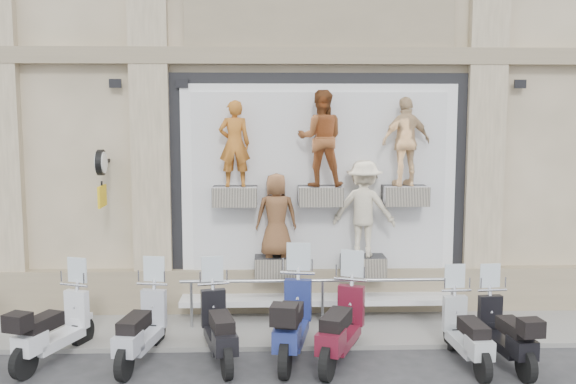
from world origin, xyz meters
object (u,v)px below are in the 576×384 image
(guard_rail, at_px, (322,305))
(scooter_f, at_px, (341,311))
(scooter_g, at_px, (467,319))
(scooter_h, at_px, (506,319))
(scooter_d, at_px, (219,314))
(scooter_e, at_px, (293,306))
(scooter_c, at_px, (141,314))
(scooter_b, at_px, (53,314))
(clock_sign_bracket, at_px, (102,171))

(guard_rail, height_order, scooter_f, scooter_f)
(guard_rail, xyz_separation_m, scooter_g, (2.05, -1.66, 0.25))
(scooter_g, bearing_deg, guard_rail, 137.42)
(scooter_g, relative_size, scooter_h, 1.00)
(scooter_g, bearing_deg, scooter_d, 172.43)
(scooter_e, relative_size, scooter_f, 1.05)
(guard_rail, distance_m, scooter_c, 3.23)
(scooter_b, height_order, scooter_d, scooter_d)
(scooter_c, distance_m, scooter_h, 5.55)
(scooter_g, distance_m, scooter_h, 0.59)
(scooter_e, bearing_deg, guard_rail, 76.70)
(scooter_d, height_order, scooter_h, scooter_d)
(guard_rail, relative_size, clock_sign_bracket, 4.96)
(scooter_g, xyz_separation_m, scooter_h, (0.59, -0.01, 0.00))
(scooter_b, height_order, scooter_h, scooter_b)
(scooter_d, bearing_deg, scooter_g, -17.39)
(scooter_g, bearing_deg, scooter_f, 171.31)
(clock_sign_bracket, bearing_deg, scooter_g, -19.70)
(scooter_e, xyz_separation_m, scooter_f, (0.74, -0.17, -0.04))
(scooter_c, bearing_deg, clock_sign_bracket, 128.26)
(scooter_b, xyz_separation_m, scooter_c, (1.34, -0.06, 0.01))
(clock_sign_bracket, distance_m, scooter_b, 2.75)
(clock_sign_bracket, relative_size, scooter_b, 0.55)
(scooter_b, bearing_deg, scooter_e, 20.66)
(guard_rail, relative_size, scooter_g, 2.86)
(guard_rail, bearing_deg, scooter_h, -32.39)
(scooter_c, bearing_deg, scooter_e, 11.78)
(scooter_f, relative_size, scooter_g, 1.13)
(scooter_d, distance_m, scooter_f, 1.88)
(guard_rail, height_order, clock_sign_bracket, clock_sign_bracket)
(scooter_c, distance_m, scooter_e, 2.32)
(scooter_b, relative_size, scooter_e, 0.89)
(clock_sign_bracket, height_order, scooter_e, clock_sign_bracket)
(guard_rail, height_order, scooter_c, scooter_c)
(clock_sign_bracket, relative_size, scooter_f, 0.51)
(scooter_b, relative_size, scooter_f, 0.93)
(scooter_b, xyz_separation_m, scooter_d, (2.53, -0.06, 0.01))
(scooter_c, bearing_deg, guard_rail, 35.68)
(scooter_f, bearing_deg, scooter_c, -160.14)
(guard_rail, relative_size, scooter_h, 2.85)
(scooter_g, bearing_deg, scooter_b, 173.48)
(scooter_c, distance_m, scooter_f, 3.06)
(scooter_d, distance_m, scooter_g, 3.77)
(clock_sign_bracket, bearing_deg, guard_rail, -6.84)
(guard_rail, xyz_separation_m, scooter_b, (-4.24, -1.33, 0.29))
(scooter_f, distance_m, scooter_h, 2.49)
(clock_sign_bracket, distance_m, scooter_c, 2.93)
(guard_rail, xyz_separation_m, scooter_f, (0.16, -1.49, 0.35))
(scooter_f, bearing_deg, scooter_h, 17.48)
(scooter_f, xyz_separation_m, scooter_h, (2.48, -0.18, -0.09))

